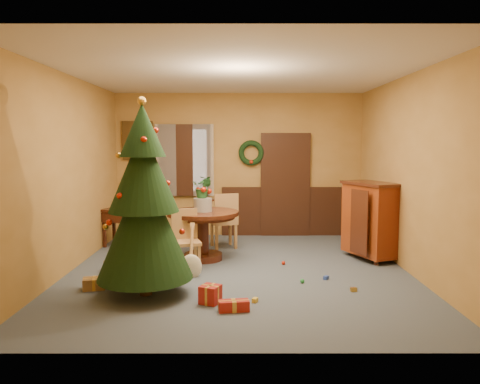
{
  "coord_description": "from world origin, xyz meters",
  "views": [
    {
      "loc": [
        0.01,
        -6.81,
        1.9
      ],
      "look_at": [
        0.02,
        0.4,
        1.14
      ],
      "focal_mm": 35.0,
      "sensor_mm": 36.0,
      "label": 1
    }
  ],
  "objects_px": {
    "dining_table": "(203,226)",
    "writing_desk": "(124,219)",
    "chair_near": "(186,237)",
    "christmas_tree": "(144,203)",
    "sideboard": "(370,218)"
  },
  "relations": [
    {
      "from": "chair_near",
      "to": "christmas_tree",
      "type": "relative_size",
      "value": 0.37
    },
    {
      "from": "christmas_tree",
      "to": "sideboard",
      "type": "xyz_separation_m",
      "value": [
        3.32,
        1.82,
        -0.49
      ]
    },
    {
      "from": "chair_near",
      "to": "sideboard",
      "type": "relative_size",
      "value": 0.72
    },
    {
      "from": "writing_desk",
      "to": "sideboard",
      "type": "distance_m",
      "value": 4.33
    },
    {
      "from": "christmas_tree",
      "to": "writing_desk",
      "type": "bearing_deg",
      "value": 109.01
    },
    {
      "from": "dining_table",
      "to": "sideboard",
      "type": "distance_m",
      "value": 2.73
    },
    {
      "from": "dining_table",
      "to": "christmas_tree",
      "type": "bearing_deg",
      "value": -108.26
    },
    {
      "from": "chair_near",
      "to": "christmas_tree",
      "type": "bearing_deg",
      "value": -107.13
    },
    {
      "from": "chair_near",
      "to": "writing_desk",
      "type": "height_order",
      "value": "chair_near"
    },
    {
      "from": "dining_table",
      "to": "chair_near",
      "type": "relative_size",
      "value": 1.28
    },
    {
      "from": "chair_near",
      "to": "christmas_tree",
      "type": "distance_m",
      "value": 1.43
    },
    {
      "from": "christmas_tree",
      "to": "sideboard",
      "type": "height_order",
      "value": "christmas_tree"
    },
    {
      "from": "writing_desk",
      "to": "sideboard",
      "type": "height_order",
      "value": "sideboard"
    },
    {
      "from": "writing_desk",
      "to": "dining_table",
      "type": "bearing_deg",
      "value": -31.21
    },
    {
      "from": "dining_table",
      "to": "writing_desk",
      "type": "xyz_separation_m",
      "value": [
        -1.51,
        0.92,
        -0.03
      ]
    }
  ]
}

